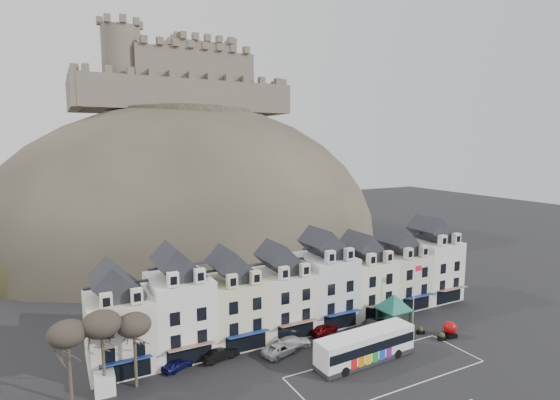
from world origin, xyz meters
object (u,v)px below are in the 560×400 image
at_px(flagpole, 415,290).
at_px(car_navy, 178,364).
at_px(car_maroon, 324,329).
at_px(car_charcoal, 376,325).
at_px(bus, 365,345).
at_px(car_black, 220,353).
at_px(red_buoy, 450,329).
at_px(bus_shelter, 394,302).
at_px(car_silver, 281,349).
at_px(white_van, 104,378).
at_px(car_white, 294,342).

height_order(flagpole, car_navy, flagpole).
xyz_separation_m(car_maroon, car_charcoal, (6.69, -2.28, 0.04)).
distance_m(car_navy, car_charcoal, 25.94).
distance_m(bus, car_maroon, 8.34).
height_order(flagpole, car_black, flagpole).
bearing_deg(red_buoy, bus_shelter, 132.32).
bearing_deg(flagpole, car_silver, 177.21).
bearing_deg(bus, white_van, 160.14).
relative_size(car_white, car_charcoal, 0.92).
height_order(flagpole, car_silver, flagpole).
xyz_separation_m(white_van, car_white, (21.54, -1.18, -0.40)).
relative_size(bus_shelter, flagpole, 0.88).
relative_size(white_van, car_black, 1.02).
xyz_separation_m(car_black, car_white, (9.08, -1.09, -0.11)).
height_order(bus, car_navy, bus).
height_order(flagpole, car_maroon, flagpole).
bearing_deg(red_buoy, car_charcoal, 140.28).
bearing_deg(car_navy, car_charcoal, -118.68).
xyz_separation_m(red_buoy, flagpole, (-1.37, 4.98, 3.81)).
relative_size(car_black, car_silver, 0.92).
relative_size(car_maroon, car_charcoal, 0.91).
distance_m(bus, car_silver, 9.83).
bearing_deg(bus, car_navy, 153.93).
bearing_deg(bus, car_white, 124.58).
xyz_separation_m(white_van, car_navy, (7.60, 0.07, -0.38)).
bearing_deg(car_black, flagpole, -106.66).
xyz_separation_m(red_buoy, car_silver, (-21.38, 5.96, -0.37)).
distance_m(flagpole, white_van, 39.55).
xyz_separation_m(car_navy, car_charcoal, (25.84, -2.28, 0.13)).
bearing_deg(car_silver, car_white, -81.39).
bearing_deg(car_charcoal, car_black, 73.07).
xyz_separation_m(bus_shelter, car_maroon, (-9.08, 2.99, -2.99)).
xyz_separation_m(bus_shelter, car_silver, (-16.60, 0.72, -3.03)).
relative_size(bus, car_navy, 3.38).
relative_size(white_van, car_silver, 0.94).
height_order(bus, flagpole, flagpole).
bearing_deg(car_white, car_charcoal, -82.06).
bearing_deg(car_charcoal, car_maroon, 60.04).
distance_m(flagpole, car_white, 18.30).
bearing_deg(white_van, red_buoy, -9.16).
bearing_deg(car_black, car_silver, -117.49).
xyz_separation_m(bus_shelter, car_charcoal, (-2.39, 0.71, -2.94)).
height_order(red_buoy, car_black, red_buoy).
distance_m(red_buoy, white_van, 41.42).
bearing_deg(car_maroon, red_buoy, -134.72).
height_order(flagpole, car_charcoal, flagpole).
bearing_deg(car_navy, white_van, 66.87).
distance_m(bus_shelter, car_white, 14.72).
distance_m(red_buoy, car_maroon, 16.12).
relative_size(bus_shelter, car_maroon, 1.78).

